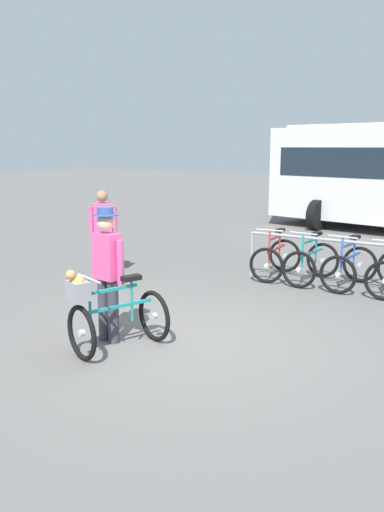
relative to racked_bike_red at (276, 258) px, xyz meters
name	(u,v)px	position (x,y,z in m)	size (l,w,h in m)	color
ground_plane	(192,340)	(0.49, -3.70, -0.37)	(80.00, 80.00, 0.00)	#605E5B
bike_rack_rail	(333,251)	(1.15, -0.18, 0.30)	(3.21, 0.07, 0.88)	#99999E
racked_bike_red	(276,258)	(0.00, 0.00, 0.00)	(0.75, 1.14, 0.97)	black
racked_bike_teal	(311,263)	(0.70, 0.00, 0.00)	(0.74, 1.16, 0.98)	black
racked_bike_blue	(349,267)	(1.40, 0.00, 0.00)	(0.74, 1.15, 0.97)	black
featured_bicycle	(110,314)	(-0.09, -4.59, 0.12)	(0.97, 1.26, 1.09)	black
person_with_featured_bike	(107,269)	(-0.37, -4.31, 0.58)	(0.53, 0.32, 1.72)	#383842
pedestrian_with_backpack	(103,227)	(-2.88, -1.61, 0.57)	(0.47, 0.47, 1.64)	brown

